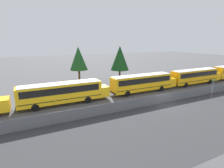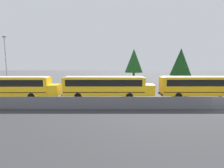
{
  "view_description": "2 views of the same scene",
  "coord_description": "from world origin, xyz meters",
  "px_view_note": "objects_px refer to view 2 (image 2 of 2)",
  "views": [
    {
      "loc": [
        -18.29,
        -19.56,
        9.45
      ],
      "look_at": [
        -5.7,
        6.28,
        2.28
      ],
      "focal_mm": 28.0,
      "sensor_mm": 36.0,
      "label": 1
    },
    {
      "loc": [
        -12.98,
        -19.91,
        5.47
      ],
      "look_at": [
        -12.98,
        6.67,
        2.14
      ],
      "focal_mm": 28.0,
      "sensor_mm": 36.0,
      "label": 2
    }
  ],
  "objects_px": {
    "school_bus_2": "(106,85)",
    "tree_1": "(134,61)",
    "school_bus_1": "(11,86)",
    "school_bus_3": "(203,85)",
    "light_pole": "(6,62)",
    "tree_0": "(181,62)"
  },
  "relations": [
    {
      "from": "school_bus_1",
      "to": "tree_1",
      "type": "height_order",
      "value": "tree_1"
    },
    {
      "from": "school_bus_1",
      "to": "school_bus_2",
      "type": "distance_m",
      "value": 14.26
    },
    {
      "from": "school_bus_3",
      "to": "tree_1",
      "type": "distance_m",
      "value": 14.56
    },
    {
      "from": "school_bus_1",
      "to": "tree_0",
      "type": "xyz_separation_m",
      "value": [
        29.31,
        10.17,
        3.52
      ]
    },
    {
      "from": "school_bus_1",
      "to": "tree_1",
      "type": "distance_m",
      "value": 22.87
    },
    {
      "from": "school_bus_1",
      "to": "school_bus_2",
      "type": "height_order",
      "value": "same"
    },
    {
      "from": "light_pole",
      "to": "tree_1",
      "type": "xyz_separation_m",
      "value": [
        24.21,
        4.39,
        0.28
      ]
    },
    {
      "from": "tree_0",
      "to": "school_bus_3",
      "type": "bearing_deg",
      "value": -92.06
    },
    {
      "from": "school_bus_1",
      "to": "tree_1",
      "type": "bearing_deg",
      "value": 28.9
    },
    {
      "from": "tree_1",
      "to": "tree_0",
      "type": "bearing_deg",
      "value": -4.36
    },
    {
      "from": "school_bus_2",
      "to": "tree_1",
      "type": "bearing_deg",
      "value": 62.84
    },
    {
      "from": "tree_0",
      "to": "tree_1",
      "type": "bearing_deg",
      "value": 175.64
    },
    {
      "from": "school_bus_1",
      "to": "school_bus_3",
      "type": "bearing_deg",
      "value": 0.52
    },
    {
      "from": "school_bus_1",
      "to": "light_pole",
      "type": "height_order",
      "value": "light_pole"
    },
    {
      "from": "school_bus_2",
      "to": "light_pole",
      "type": "distance_m",
      "value": 20.06
    },
    {
      "from": "school_bus_2",
      "to": "school_bus_3",
      "type": "xyz_separation_m",
      "value": [
        14.7,
        0.07,
        0.0
      ]
    },
    {
      "from": "light_pole",
      "to": "tree_1",
      "type": "distance_m",
      "value": 24.61
    },
    {
      "from": "school_bus_1",
      "to": "light_pole",
      "type": "distance_m",
      "value": 8.63
    },
    {
      "from": "school_bus_2",
      "to": "tree_1",
      "type": "distance_m",
      "value": 12.6
    },
    {
      "from": "school_bus_3",
      "to": "tree_0",
      "type": "distance_m",
      "value": 10.52
    },
    {
      "from": "school_bus_3",
      "to": "light_pole",
      "type": "relative_size",
      "value": 1.35
    },
    {
      "from": "tree_0",
      "to": "tree_1",
      "type": "distance_m",
      "value": 9.59
    }
  ]
}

